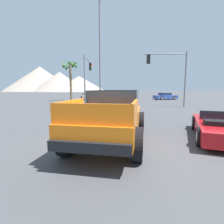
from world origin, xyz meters
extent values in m
plane|color=#424244|center=(0.00, 0.00, 0.00)|extent=(320.00, 320.00, 0.00)
cube|color=orange|center=(0.02, 0.42, 0.80)|extent=(2.61, 5.13, 0.57)
cube|color=orange|center=(0.16, 1.39, 1.45)|extent=(2.04, 2.40, 0.74)
cube|color=#1E2833|center=(0.16, 1.39, 1.59)|extent=(2.09, 2.44, 0.47)
cube|color=orange|center=(-1.09, -0.80, 1.32)|extent=(0.38, 1.95, 0.48)
cube|color=orange|center=(0.70, -1.07, 1.32)|extent=(0.38, 1.95, 0.48)
cube|color=orange|center=(-0.34, -1.87, 1.32)|extent=(1.80, 0.36, 0.48)
cube|color=black|center=(0.40, 2.89, 0.63)|extent=(1.85, 0.44, 0.24)
cube|color=black|center=(-0.37, -2.05, 0.63)|extent=(1.85, 0.44, 0.24)
cylinder|color=black|center=(-0.72, 2.07, 0.45)|extent=(0.45, 0.94, 0.91)
cylinder|color=#232326|center=(-0.72, 2.07, 0.45)|extent=(0.40, 0.54, 0.50)
cylinder|color=black|center=(1.21, 1.77, 0.45)|extent=(0.45, 0.94, 0.91)
cylinder|color=#232326|center=(1.21, 1.77, 0.45)|extent=(0.40, 0.54, 0.50)
cylinder|color=black|center=(-1.18, -0.93, 0.45)|extent=(0.45, 0.94, 0.91)
cylinder|color=#232326|center=(-1.18, -0.93, 0.45)|extent=(0.40, 0.54, 0.50)
cylinder|color=black|center=(0.75, -1.23, 0.45)|extent=(0.45, 0.94, 0.91)
cylinder|color=#232326|center=(0.75, -1.23, 0.45)|extent=(0.40, 0.54, 0.50)
cube|color=#B21419|center=(4.21, 0.95, 0.41)|extent=(3.08, 4.52, 0.47)
cube|color=#1E2833|center=(4.36, 1.38, 0.82)|extent=(1.46, 0.57, 0.35)
cylinder|color=black|center=(3.82, 2.45, 0.32)|extent=(0.42, 0.68, 0.64)
cylinder|color=#9E9EA3|center=(3.82, 2.45, 0.32)|extent=(0.34, 0.41, 0.35)
cylinder|color=black|center=(2.97, 0.02, 0.32)|extent=(0.42, 0.68, 0.64)
cylinder|color=#9E9EA3|center=(2.97, 0.02, 0.32)|extent=(0.34, 0.41, 0.35)
cube|color=tan|center=(-5.69, 27.06, 0.44)|extent=(2.76, 4.73, 0.52)
cube|color=tan|center=(-5.72, 27.16, 0.90)|extent=(1.95, 2.18, 0.41)
cube|color=#1E2833|center=(-5.72, 27.16, 0.95)|extent=(1.99, 2.23, 0.24)
cylinder|color=black|center=(-4.54, 25.92, 0.33)|extent=(0.37, 0.69, 0.65)
cylinder|color=#9E9EA3|center=(-4.54, 25.92, 0.33)|extent=(0.31, 0.40, 0.36)
cylinder|color=black|center=(-6.18, 25.52, 0.33)|extent=(0.37, 0.69, 0.65)
cylinder|color=#9E9EA3|center=(-6.18, 25.52, 0.33)|extent=(0.31, 0.40, 0.36)
cylinder|color=black|center=(-5.20, 28.60, 0.33)|extent=(0.37, 0.69, 0.65)
cylinder|color=#9E9EA3|center=(-5.20, 28.60, 0.33)|extent=(0.31, 0.40, 0.36)
cylinder|color=black|center=(-6.84, 28.19, 0.33)|extent=(0.37, 0.69, 0.65)
cylinder|color=#9E9EA3|center=(-6.84, 28.19, 0.33)|extent=(0.31, 0.40, 0.36)
cube|color=#334C9E|center=(8.71, 25.80, 0.46)|extent=(4.45, 3.03, 0.59)
cube|color=#334C9E|center=(8.61, 25.77, 0.99)|extent=(2.14, 2.03, 0.46)
cube|color=#1E2833|center=(8.61, 25.77, 1.04)|extent=(2.18, 2.07, 0.28)
cylinder|color=black|center=(9.63, 27.02, 0.31)|extent=(0.65, 0.41, 0.61)
cylinder|color=#9E9EA3|center=(9.63, 27.02, 0.31)|extent=(0.39, 0.33, 0.34)
cylinder|color=black|center=(10.19, 25.44, 0.31)|extent=(0.65, 0.41, 0.61)
cylinder|color=#9E9EA3|center=(10.19, 25.44, 0.31)|extent=(0.39, 0.33, 0.34)
cylinder|color=black|center=(7.23, 26.16, 0.31)|extent=(0.65, 0.41, 0.61)
cylinder|color=#9E9EA3|center=(7.23, 26.16, 0.31)|extent=(0.39, 0.33, 0.34)
cylinder|color=black|center=(7.79, 24.58, 0.31)|extent=(0.65, 0.41, 0.61)
cylinder|color=#9E9EA3|center=(7.79, 24.58, 0.31)|extent=(0.39, 0.33, 0.34)
cylinder|color=slate|center=(7.15, 12.73, 2.81)|extent=(0.16, 0.16, 5.62)
cylinder|color=slate|center=(4.98, 12.73, 5.37)|extent=(4.33, 0.11, 0.11)
cube|color=black|center=(3.34, 12.73, 4.87)|extent=(0.34, 0.26, 0.90)
sphere|color=red|center=(3.34, 12.88, 5.14)|extent=(0.20, 0.20, 0.20)
sphere|color=orange|center=(3.34, 12.88, 4.87)|extent=(0.20, 0.20, 0.20)
sphere|color=green|center=(3.34, 12.88, 4.60)|extent=(0.20, 0.20, 0.20)
cylinder|color=slate|center=(-3.27, 13.02, 2.72)|extent=(0.16, 0.16, 5.43)
cylinder|color=slate|center=(-3.27, 15.27, 5.18)|extent=(0.11, 4.49, 0.11)
cube|color=black|center=(-3.27, 16.97, 4.68)|extent=(0.26, 0.34, 0.90)
sphere|color=red|center=(-3.12, 16.97, 4.95)|extent=(0.20, 0.20, 0.20)
sphere|color=orange|center=(-3.12, 16.97, 4.68)|extent=(0.20, 0.20, 0.20)
sphere|color=green|center=(-3.12, 16.97, 4.41)|extent=(0.20, 0.20, 0.20)
cylinder|color=slate|center=(-1.13, 8.09, 4.40)|extent=(0.14, 0.14, 8.79)
cylinder|color=brown|center=(-6.99, 21.27, 2.95)|extent=(0.36, 0.57, 5.91)
cone|color=#2D6028|center=(-6.28, 21.26, 5.68)|extent=(0.56, 1.44, 1.09)
cone|color=#2D6028|center=(-6.39, 22.03, 5.72)|extent=(1.56, 1.46, 1.02)
cone|color=#2D6028|center=(-7.26, 22.32, 5.57)|extent=(1.80, 0.82, 1.50)
cone|color=#2D6028|center=(-7.68, 21.85, 5.64)|extent=(1.21, 1.51, 1.24)
cone|color=#2D6028|center=(-7.98, 20.94, 5.63)|extent=(1.15, 2.05, 1.34)
cone|color=#2D6028|center=(-7.03, 20.62, 5.71)|extent=(1.52, 0.44, 1.02)
cone|color=#2D6028|center=(-6.56, 20.66, 5.66)|extent=(1.55, 1.13, 1.20)
cone|color=gray|center=(-40.74, 117.62, 6.86)|extent=(38.19, 38.19, 13.73)
cone|color=gray|center=(-27.96, 121.86, 5.58)|extent=(39.76, 39.76, 11.16)
cone|color=gray|center=(-59.65, 129.06, 9.48)|extent=(52.99, 52.99, 18.96)
camera|label=1|loc=(0.25, -5.63, 1.88)|focal=28.00mm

